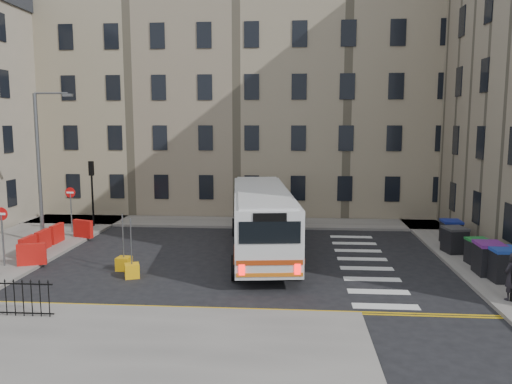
# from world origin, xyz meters

# --- Properties ---
(ground) EXTENTS (120.00, 120.00, 0.00)m
(ground) POSITION_xyz_m (0.00, 0.00, 0.00)
(ground) COLOR black
(ground) RESTS_ON ground
(pavement_north) EXTENTS (36.00, 3.20, 0.15)m
(pavement_north) POSITION_xyz_m (-6.00, 8.60, 0.07)
(pavement_north) COLOR slate
(pavement_north) RESTS_ON ground
(pavement_east) EXTENTS (2.40, 26.00, 0.15)m
(pavement_east) POSITION_xyz_m (9.00, 4.00, 0.07)
(pavement_east) COLOR slate
(pavement_east) RESTS_ON ground
(pavement_west) EXTENTS (6.00, 22.00, 0.15)m
(pavement_west) POSITION_xyz_m (-14.00, 1.00, 0.07)
(pavement_west) COLOR slate
(pavement_west) RESTS_ON ground
(pavement_sw) EXTENTS (20.00, 6.00, 0.15)m
(pavement_sw) POSITION_xyz_m (-7.00, -10.00, 0.07)
(pavement_sw) COLOR slate
(pavement_sw) RESTS_ON ground
(terrace_north) EXTENTS (38.30, 10.80, 17.20)m
(terrace_north) POSITION_xyz_m (-7.00, 15.50, 8.62)
(terrace_north) COLOR gray
(terrace_north) RESTS_ON ground
(traffic_light_nw) EXTENTS (0.28, 0.22, 4.10)m
(traffic_light_nw) POSITION_xyz_m (-12.00, 6.50, 2.87)
(traffic_light_nw) COLOR black
(traffic_light_nw) RESTS_ON pavement_west
(streetlamp) EXTENTS (0.50, 0.22, 8.14)m
(streetlamp) POSITION_xyz_m (-13.00, 2.00, 4.34)
(streetlamp) COLOR #595B5E
(streetlamp) RESTS_ON pavement_west
(no_entry_north) EXTENTS (0.60, 0.08, 3.00)m
(no_entry_north) POSITION_xyz_m (-12.50, 4.50, 2.08)
(no_entry_north) COLOR #595B5E
(no_entry_north) RESTS_ON pavement_west
(no_entry_south) EXTENTS (0.60, 0.08, 3.00)m
(no_entry_south) POSITION_xyz_m (-12.50, -2.50, 2.08)
(no_entry_south) COLOR #595B5E
(no_entry_south) RESTS_ON pavement_west
(roadworks_barriers) EXTENTS (1.66, 6.26, 1.00)m
(roadworks_barriers) POSITION_xyz_m (-11.84, 0.50, 0.65)
(roadworks_barriers) COLOR red
(roadworks_barriers) RESTS_ON pavement_west
(bus) EXTENTS (4.13, 12.20, 3.25)m
(bus) POSITION_xyz_m (-0.97, 1.00, 1.88)
(bus) COLOR silver
(bus) RESTS_ON ground
(wheelie_bin_a) EXTENTS (1.16, 1.31, 1.38)m
(wheelie_bin_a) POSITION_xyz_m (9.26, -2.98, 0.84)
(wheelie_bin_a) COLOR black
(wheelie_bin_a) RESTS_ON pavement_east
(wheelie_bin_b) EXTENTS (1.10, 1.26, 1.39)m
(wheelie_bin_b) POSITION_xyz_m (9.01, -2.15, 0.85)
(wheelie_bin_b) COLOR black
(wheelie_bin_b) RESTS_ON pavement_east
(wheelie_bin_c) EXTENTS (1.06, 1.18, 1.18)m
(wheelie_bin_c) POSITION_xyz_m (9.13, -0.60, 0.74)
(wheelie_bin_c) COLOR black
(wheelie_bin_c) RESTS_ON pavement_east
(wheelie_bin_d) EXTENTS (1.21, 1.33, 1.28)m
(wheelie_bin_d) POSITION_xyz_m (8.72, 1.51, 0.80)
(wheelie_bin_d) COLOR black
(wheelie_bin_d) RESTS_ON pavement_east
(wheelie_bin_e) EXTENTS (1.00, 1.15, 1.26)m
(wheelie_bin_e) POSITION_xyz_m (9.13, 3.45, 0.79)
(wheelie_bin_e) COLOR black
(wheelie_bin_e) RESTS_ON pavement_east
(pedestrian) EXTENTS (0.77, 0.70, 1.77)m
(pedestrian) POSITION_xyz_m (8.60, -5.35, 1.04)
(pedestrian) COLOR black
(pedestrian) RESTS_ON pavement_east
(bollard_yellow) EXTENTS (0.78, 0.78, 0.60)m
(bollard_yellow) POSITION_xyz_m (-6.28, -3.32, 0.30)
(bollard_yellow) COLOR #F3AD0D
(bollard_yellow) RESTS_ON ground
(bollard_chevron) EXTENTS (0.65, 0.65, 0.60)m
(bollard_chevron) POSITION_xyz_m (-7.00, -2.28, 0.30)
(bollard_chevron) COLOR #D0920C
(bollard_chevron) RESTS_ON ground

